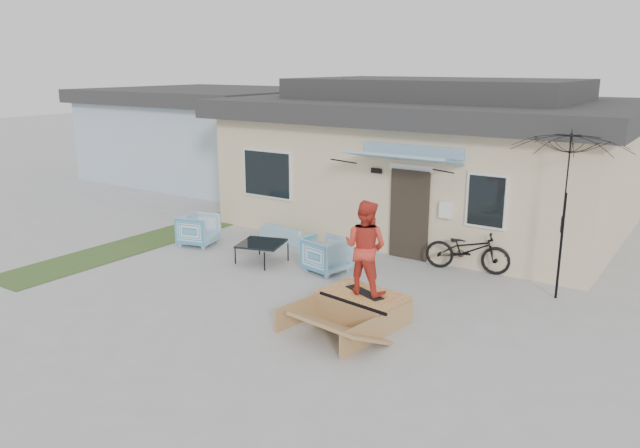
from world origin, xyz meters
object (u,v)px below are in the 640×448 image
Objects in this scene: coffee_table at (262,252)px; skater at (365,245)px; patio_umbrella at (564,211)px; armchair_left at (199,228)px; bicycle at (468,245)px; loveseat at (288,231)px; armchair_right at (326,253)px; skate_ramp at (362,307)px; skateboard at (364,292)px.

skater is (3.60, -1.52, 1.14)m from coffee_table.
patio_umbrella is 3.98m from skater.
armchair_left is 0.47× the size of bicycle.
loveseat is 5.32m from skater.
skater is at bearing 149.04° from loveseat.
loveseat is at bearing -63.43° from armchair_left.
skater is (5.82, -1.74, 0.94)m from armchair_left.
loveseat is 1.79× the size of armchair_right.
patio_umbrella reaches higher than skate_ramp.
skater is (0.00, 0.00, 0.87)m from skateboard.
skateboard is (-2.59, -3.00, -1.24)m from patio_umbrella.
skate_ramp is 1.14m from skater.
patio_umbrella is at bearing -174.82° from loveseat.
patio_umbrella is (2.05, -0.58, 1.16)m from bicycle.
bicycle reaches higher than armchair_right.
patio_umbrella is (6.19, 1.48, 1.51)m from coffee_table.
bicycle reaches higher than loveseat.
armchair_right is (2.10, -1.40, 0.13)m from loveseat.
armchair_right is 0.44× the size of skate_ramp.
skater is (-0.54, -3.58, 0.78)m from bicycle.
patio_umbrella is at bearing -132.51° from skater.
coffee_table is at bearing -24.46° from skater.
skateboard is (5.82, -1.74, 0.08)m from armchair_left.
skate_ramp is at bearing -75.53° from skateboard.
patio_umbrella is (8.41, 1.26, 1.31)m from armchair_left.
skater is at bearing -22.82° from coffee_table.
skater is (-2.59, -3.00, -0.37)m from patio_umbrella.
skate_ramp is (4.11, -3.25, -0.06)m from loveseat.
patio_umbrella reaches higher than coffee_table.
skater is at bearing -120.61° from armchair_left.
skateboard is at bearing -120.61° from armchair_left.
armchair_left is 8.61m from patio_umbrella.
coffee_table is 0.57× the size of skater.
patio_umbrella reaches higher than bicycle.
skater is at bearing 59.94° from armchair_right.
armchair_left is 6.07m from skateboard.
coffee_table is 6.55m from patio_umbrella.
skateboard reaches higher than skate_ramp.
bicycle is at bearing -100.20° from skater.
skateboard is at bearing 149.04° from loveseat.
patio_umbrella is 1.63× the size of skater.
patio_umbrella reaches higher than armchair_right.
armchair_left is 6.08m from skate_ramp.
armchair_left reaches higher than skate_ramp.
coffee_table is at bearing 165.02° from skate_ramp.
skateboard is (-0.54, -3.58, -0.08)m from bicycle.
patio_umbrella reaches higher than skateboard.
skater reaches higher than bicycle.
armchair_left is 3.81m from armchair_right.
bicycle is at bearing 26.48° from coffee_table.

